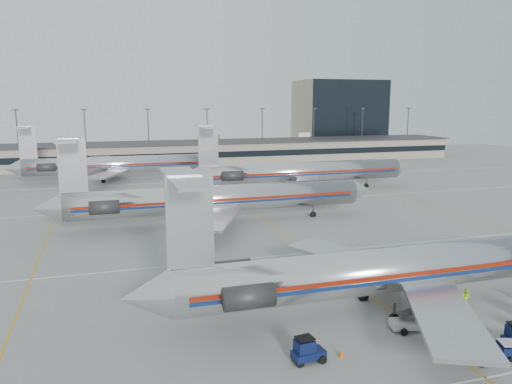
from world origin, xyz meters
name	(u,v)px	position (x,y,z in m)	size (l,w,h in m)	color
ground	(351,282)	(0.00, 0.00, 0.00)	(260.00, 260.00, 0.00)	gray
apron_markings	(310,253)	(0.00, 10.00, 0.01)	(160.00, 0.15, 0.02)	silver
terminal	(186,153)	(0.00, 97.97, 3.16)	(162.00, 17.00, 6.25)	gray
light_mast_row	(178,131)	(0.00, 112.00, 8.58)	(163.60, 0.40, 15.28)	#38383D
distant_building	(339,115)	(62.00, 128.00, 12.50)	(30.00, 20.00, 25.00)	tan
jet_foreground	(401,268)	(0.89, -6.90, 3.59)	(47.28, 27.84, 12.38)	silver
jet_second_row	(212,199)	(-7.98, 26.87, 3.73)	(49.09, 28.91, 12.85)	silver
jet_third_row	(298,172)	(13.80, 48.06, 3.83)	(48.25, 29.68, 13.19)	silver
jet_back_row	(112,165)	(-20.60, 72.58, 3.62)	(45.60, 28.05, 12.47)	silver
tug_left	(307,351)	(-10.10, -12.82, 0.83)	(2.34, 1.34, 1.82)	#0A133A
cart_outer	(485,355)	(1.35, -16.38, 0.52)	(1.91, 1.48, 0.98)	#0A133A
belt_loader	(417,322)	(-0.07, -10.79, 0.65)	(4.73, 2.32, 2.42)	#A8A8A8
ramp_worker_far	(466,298)	(6.64, -8.19, 0.78)	(0.76, 0.59, 1.56)	#ABF016
cone_left	(341,353)	(-7.53, -12.86, 0.28)	(0.41, 0.41, 0.56)	#DE5407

